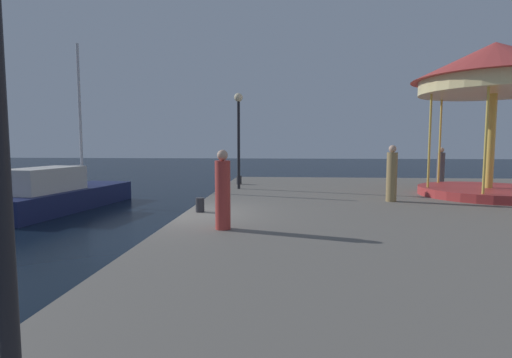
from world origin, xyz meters
The scene contains 10 objects.
ground_plane centered at (0.00, 0.00, 0.00)m, with size 120.00×120.00×0.00m, color black.
quay_dock centered at (7.79, 0.00, 0.40)m, with size 15.58×23.42×0.80m, color slate.
sailboat_navy centered at (-6.36, 4.57, 0.67)m, with size 3.05×7.16×6.98m.
carousel centered at (10.14, 4.28, 4.88)m, with size 5.55×5.55×5.47m.
lamp_post_mid_promenade centered at (0.82, 5.85, 3.56)m, with size 0.36×0.36×3.99m.
bollard_south centered at (0.42, 0.19, 1.00)m, with size 0.24×0.24×0.40m, color #2D2D33.
bollard_center centered at (0.61, 7.68, 1.00)m, with size 0.24×0.24×0.40m, color #2D2D33.
person_far_corner centered at (1.41, -1.92, 1.63)m, with size 0.34×0.34×1.77m.
person_near_carousel centered at (6.28, 2.67, 1.67)m, with size 0.34×0.34×1.86m.
person_by_the_water centered at (9.93, 8.16, 1.61)m, with size 0.34×0.34×1.73m.
Camera 1 is at (2.80, -10.41, 2.71)m, focal length 27.36 mm.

